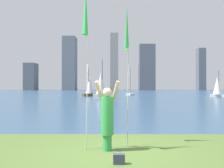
{
  "coord_description": "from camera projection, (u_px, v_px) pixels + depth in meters",
  "views": [
    {
      "loc": [
        0.0,
        -6.7,
        1.84
      ],
      "look_at": [
        -0.11,
        14.36,
        2.03
      ],
      "focal_mm": 38.59,
      "sensor_mm": 36.0,
      "label": 1
    }
  ],
  "objects": [
    {
      "name": "sailboat_1",
      "position": [
        218.0,
        87.0,
        39.97
      ],
      "size": [
        2.88,
        1.81,
        4.45
      ],
      "color": "silver",
      "rests_on": "ground"
    },
    {
      "name": "ground",
      "position": [
        113.0,
        94.0,
        57.64
      ],
      "size": [
        120.0,
        138.0,
        0.12
      ],
      "color": "#4C662D"
    },
    {
      "name": "person",
      "position": [
        107.0,
        116.0,
        6.9
      ],
      "size": [
        0.73,
        0.54,
        2.0
      ],
      "rotation": [
        0.0,
        0.0,
        0.19
      ],
      "color": "green",
      "rests_on": "ground"
    },
    {
      "name": "skyline_tower_1",
      "position": [
        70.0,
        64.0,
        106.67
      ],
      "size": [
        5.59,
        7.34,
        23.52
      ],
      "color": "slate",
      "rests_on": "ground"
    },
    {
      "name": "sailboat_7",
      "position": [
        101.0,
        85.0,
        34.81
      ],
      "size": [
        2.71,
        1.38,
        5.73
      ],
      "color": "white",
      "rests_on": "ground"
    },
    {
      "name": "bag",
      "position": [
        119.0,
        159.0,
        5.69
      ],
      "size": [
        0.28,
        0.15,
        0.23
      ],
      "color": "#33384C",
      "rests_on": "ground"
    },
    {
      "name": "skyline_tower_2",
      "position": [
        114.0,
        62.0,
        108.84
      ],
      "size": [
        3.59,
        4.38,
        25.62
      ],
      "color": "gray",
      "rests_on": "ground"
    },
    {
      "name": "sailboat_0",
      "position": [
        130.0,
        94.0,
        48.12
      ],
      "size": [
        1.83,
        2.02,
        5.61
      ],
      "color": "silver",
      "rests_on": "ground"
    },
    {
      "name": "kite_flag_right",
      "position": [
        127.0,
        31.0,
        7.68
      ],
      "size": [
        0.16,
        0.99,
        4.39
      ],
      "color": "#B2B2B7",
      "rests_on": "ground"
    },
    {
      "name": "skyline_tower_0",
      "position": [
        31.0,
        77.0,
        109.52
      ],
      "size": [
        4.98,
        6.53,
        12.23
      ],
      "color": "#565B66",
      "rests_on": "ground"
    },
    {
      "name": "skyline_tower_3",
      "position": [
        147.0,
        67.0,
        108.05
      ],
      "size": [
        7.01,
        4.94,
        20.51
      ],
      "color": "#565B66",
      "rests_on": "ground"
    },
    {
      "name": "sailboat_6",
      "position": [
        89.0,
        86.0,
        43.74
      ],
      "size": [
        2.34,
        2.54,
        5.05
      ],
      "color": "brown",
      "rests_on": "ground"
    },
    {
      "name": "skyline_tower_4",
      "position": [
        201.0,
        69.0,
        105.45
      ],
      "size": [
        3.18,
        4.07,
        18.39
      ],
      "color": "#565B66",
      "rests_on": "ground"
    },
    {
      "name": "kite_flag_left",
      "position": [
        86.0,
        15.0,
        6.77
      ],
      "size": [
        0.16,
        0.73,
        4.65
      ],
      "color": "#B2B2B7",
      "rests_on": "ground"
    }
  ]
}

